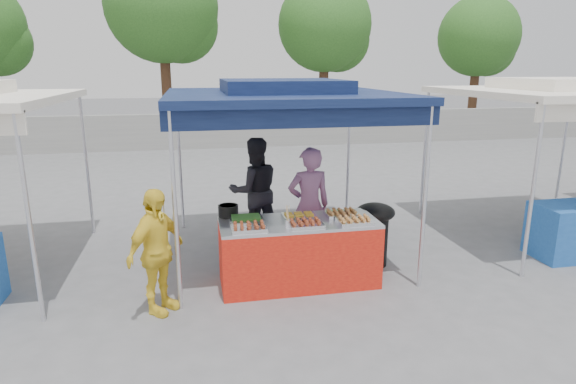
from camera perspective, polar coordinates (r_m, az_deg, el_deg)
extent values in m
plane|color=slate|center=(6.51, 1.05, -10.31)|extent=(80.00, 80.00, 0.00)
cube|color=gray|center=(16.94, -6.97, 7.26)|extent=(40.00, 0.25, 1.20)
cylinder|color=silver|center=(5.50, -13.21, -2.61)|extent=(0.05, 0.05, 2.30)
cylinder|color=silver|center=(6.16, 15.90, -0.95)|extent=(0.05, 0.05, 2.30)
cylinder|color=silver|center=(8.42, -12.68, 3.36)|extent=(0.05, 0.05, 2.30)
cylinder|color=silver|center=(8.86, 7.14, 4.16)|extent=(0.05, 0.05, 2.30)
cube|color=#121F48|center=(6.89, -0.67, 11.36)|extent=(3.20, 3.20, 0.10)
cube|color=#121F48|center=(6.88, -0.67, 12.44)|extent=(1.65, 1.65, 0.18)
cube|color=#121F48|center=(5.44, 2.30, 8.89)|extent=(3.20, 0.04, 0.25)
cylinder|color=silver|center=(5.76, -28.29, -3.23)|extent=(0.05, 0.05, 2.30)
cylinder|color=silver|center=(8.59, -22.73, 2.80)|extent=(0.05, 0.05, 2.30)
cylinder|color=silver|center=(6.96, 26.98, -0.22)|extent=(0.05, 0.05, 2.30)
cylinder|color=silver|center=(9.43, 15.85, 4.35)|extent=(0.05, 0.05, 2.30)
cylinder|color=silver|center=(11.12, 29.81, 4.46)|extent=(0.05, 0.05, 2.30)
cube|color=white|center=(8.90, 29.67, 10.23)|extent=(3.20, 3.20, 0.10)
cube|color=white|center=(8.89, 29.78, 11.06)|extent=(1.65, 1.65, 0.18)
cylinder|color=#482C1B|center=(18.47, -14.22, 12.40)|extent=(0.36, 0.36, 4.32)
sphere|color=#316822|center=(18.58, -14.76, 20.60)|extent=(3.95, 3.95, 3.95)
sphere|color=#316822|center=(18.70, -12.67, 18.77)|extent=(2.72, 2.72, 2.72)
cylinder|color=#482C1B|center=(19.14, 4.23, 12.13)|extent=(0.36, 0.36, 3.84)
sphere|color=#316822|center=(19.18, 4.37, 19.19)|extent=(3.51, 3.51, 3.51)
sphere|color=#316822|center=(19.50, 5.95, 17.46)|extent=(2.41, 2.41, 2.41)
cylinder|color=#482C1B|center=(22.11, 21.13, 11.18)|extent=(0.36, 0.36, 3.55)
sphere|color=#316822|center=(22.12, 21.67, 16.81)|extent=(3.25, 3.25, 3.25)
sphere|color=#316822|center=(22.59, 22.59, 15.36)|extent=(2.23, 2.23, 2.23)
cube|color=red|center=(6.25, 1.27, -7.33)|extent=(2.00, 0.80, 0.81)
cube|color=silver|center=(6.11, 1.29, -3.63)|extent=(2.00, 0.80, 0.04)
cube|color=silver|center=(5.77, -4.67, -4.32)|extent=(0.42, 0.30, 0.05)
cube|color=brown|center=(5.76, -4.68, -3.97)|extent=(0.35, 0.25, 0.02)
cube|color=silver|center=(5.88, 2.11, -3.91)|extent=(0.42, 0.30, 0.05)
cube|color=brown|center=(5.87, 2.11, -3.57)|extent=(0.35, 0.25, 0.02)
cube|color=silver|center=(6.05, 7.90, -3.50)|extent=(0.42, 0.30, 0.05)
cube|color=#C38343|center=(6.04, 7.91, -3.17)|extent=(0.35, 0.25, 0.02)
cube|color=silver|center=(6.08, -4.98, -3.33)|extent=(0.42, 0.30, 0.05)
cube|color=#2C6121|center=(6.06, -4.99, -3.00)|extent=(0.35, 0.25, 0.02)
cube|color=silver|center=(6.20, 1.28, -2.92)|extent=(0.42, 0.30, 0.05)
cube|color=gold|center=(6.19, 1.29, -2.59)|extent=(0.35, 0.25, 0.02)
cube|color=silver|center=(6.32, 6.37, -2.65)|extent=(0.42, 0.30, 0.05)
cube|color=#C38343|center=(6.31, 6.38, -2.33)|extent=(0.35, 0.25, 0.02)
cylinder|color=black|center=(6.31, -7.09, -2.22)|extent=(0.26, 0.26, 0.15)
cylinder|color=silver|center=(5.86, -0.05, -3.77)|extent=(0.07, 0.07, 0.09)
cylinder|color=black|center=(6.94, 10.18, -5.66)|extent=(0.37, 0.37, 0.73)
ellipsoid|color=black|center=(6.81, 10.34, -2.31)|extent=(0.54, 0.54, 0.24)
cube|color=#163DB5|center=(6.98, -3.47, -7.16)|extent=(0.52, 0.36, 0.31)
cube|color=#163DB5|center=(6.99, 2.21, -7.26)|extent=(0.47, 0.33, 0.28)
cube|color=#163DB5|center=(6.89, 2.23, -5.12)|extent=(0.46, 0.32, 0.27)
imported|color=#99618D|center=(6.80, 2.50, -1.65)|extent=(0.63, 0.43, 1.68)
imported|color=black|center=(7.59, -3.95, 0.13)|extent=(0.90, 0.74, 1.69)
imported|color=yellow|center=(5.63, -15.34, -6.87)|extent=(0.81, 0.89, 1.46)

